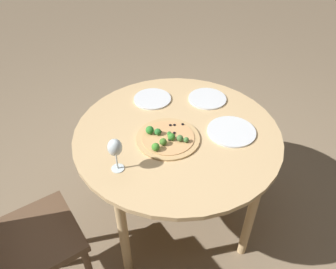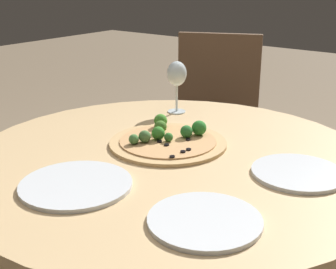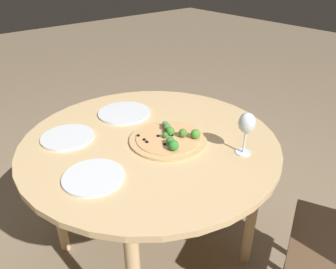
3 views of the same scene
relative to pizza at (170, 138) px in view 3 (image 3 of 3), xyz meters
The scene contains 7 objects.
ground_plane 0.73m from the pizza, 130.52° to the left, with size 12.00×12.00×0.00m, color #847056.
dining_table 0.12m from the pizza, 130.52° to the left, with size 1.10×1.10×0.71m.
pizza is the anchor object (origin of this frame).
wine_glass 0.33m from the pizza, 58.07° to the right, with size 0.07×0.07×0.18m.
plate_near 0.35m from the pizza, 90.05° to the left, with size 0.26×0.26×0.01m.
plate_far 0.38m from the pizza, behind, with size 0.22×0.22×0.01m.
plate_side 0.44m from the pizza, 136.68° to the left, with size 0.23×0.23×0.01m.
Camera 3 is at (-0.72, -0.97, 1.42)m, focal length 35.00 mm.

